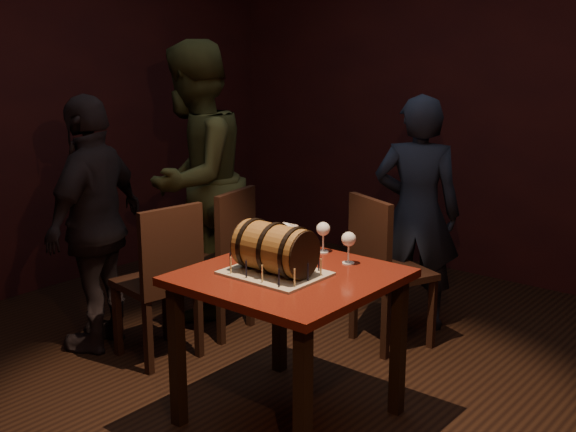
{
  "coord_description": "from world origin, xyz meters",
  "views": [
    {
      "loc": [
        2.18,
        -2.7,
        1.82
      ],
      "look_at": [
        -0.05,
        0.05,
        0.95
      ],
      "focal_mm": 45.0,
      "sensor_mm": 36.0,
      "label": 1
    }
  ],
  "objects_px": {
    "barrel_cake": "(275,248)",
    "chair_back": "(383,263)",
    "person_back": "(417,213)",
    "person_left_rear": "(194,181)",
    "wine_glass_mid": "(323,230)",
    "chair_left_front": "(163,275)",
    "pint_of_ale": "(293,244)",
    "pub_table": "(289,295)",
    "wine_glass_left": "(286,231)",
    "wine_glass_right": "(349,241)",
    "person_left_front": "(96,224)",
    "chair_left_rear": "(223,253)"
  },
  "relations": [
    {
      "from": "pub_table",
      "to": "chair_back",
      "type": "distance_m",
      "value": 1.05
    },
    {
      "from": "pub_table",
      "to": "barrel_cake",
      "type": "bearing_deg",
      "value": -125.23
    },
    {
      "from": "wine_glass_mid",
      "to": "chair_left_front",
      "type": "xyz_separation_m",
      "value": [
        -0.89,
        -0.31,
        -0.34
      ]
    },
    {
      "from": "pint_of_ale",
      "to": "person_left_rear",
      "type": "relative_size",
      "value": 0.08
    },
    {
      "from": "wine_glass_left",
      "to": "wine_glass_right",
      "type": "height_order",
      "value": "same"
    },
    {
      "from": "pub_table",
      "to": "chair_left_front",
      "type": "height_order",
      "value": "chair_left_front"
    },
    {
      "from": "wine_glass_right",
      "to": "chair_left_front",
      "type": "distance_m",
      "value": 1.18
    },
    {
      "from": "wine_glass_mid",
      "to": "person_left_rear",
      "type": "height_order",
      "value": "person_left_rear"
    },
    {
      "from": "wine_glass_right",
      "to": "person_left_rear",
      "type": "relative_size",
      "value": 0.09
    },
    {
      "from": "barrel_cake",
      "to": "chair_left_rear",
      "type": "relative_size",
      "value": 0.44
    },
    {
      "from": "pub_table",
      "to": "barrel_cake",
      "type": "relative_size",
      "value": 2.18
    },
    {
      "from": "pub_table",
      "to": "person_left_rear",
      "type": "xyz_separation_m",
      "value": [
        -1.4,
        0.72,
        0.27
      ]
    },
    {
      "from": "wine_glass_left",
      "to": "pint_of_ale",
      "type": "bearing_deg",
      "value": -26.85
    },
    {
      "from": "chair_back",
      "to": "wine_glass_mid",
      "type": "bearing_deg",
      "value": -86.75
    },
    {
      "from": "chair_back",
      "to": "person_left_rear",
      "type": "bearing_deg",
      "value": -166.37
    },
    {
      "from": "pint_of_ale",
      "to": "chair_left_rear",
      "type": "bearing_deg",
      "value": 156.48
    },
    {
      "from": "pub_table",
      "to": "chair_left_front",
      "type": "xyz_separation_m",
      "value": [
        -0.97,
        0.06,
        -0.12
      ]
    },
    {
      "from": "pint_of_ale",
      "to": "chair_left_rear",
      "type": "xyz_separation_m",
      "value": [
        -0.87,
        0.38,
        -0.3
      ]
    },
    {
      "from": "wine_glass_left",
      "to": "person_left_rear",
      "type": "height_order",
      "value": "person_left_rear"
    },
    {
      "from": "wine_glass_left",
      "to": "chair_back",
      "type": "relative_size",
      "value": 0.17
    },
    {
      "from": "person_left_rear",
      "to": "chair_back",
      "type": "bearing_deg",
      "value": 85.16
    },
    {
      "from": "wine_glass_left",
      "to": "wine_glass_right",
      "type": "distance_m",
      "value": 0.35
    },
    {
      "from": "wine_glass_left",
      "to": "person_left_rear",
      "type": "relative_size",
      "value": 0.09
    },
    {
      "from": "person_left_front",
      "to": "wine_glass_right",
      "type": "bearing_deg",
      "value": 81.17
    },
    {
      "from": "pint_of_ale",
      "to": "person_left_front",
      "type": "relative_size",
      "value": 0.1
    },
    {
      "from": "person_left_front",
      "to": "chair_back",
      "type": "bearing_deg",
      "value": 108.02
    },
    {
      "from": "chair_left_front",
      "to": "wine_glass_mid",
      "type": "bearing_deg",
      "value": 19.32
    },
    {
      "from": "person_back",
      "to": "person_left_rear",
      "type": "xyz_separation_m",
      "value": [
        -1.26,
        -0.73,
        0.16
      ]
    },
    {
      "from": "barrel_cake",
      "to": "wine_glass_mid",
      "type": "height_order",
      "value": "barrel_cake"
    },
    {
      "from": "wine_glass_mid",
      "to": "person_back",
      "type": "relative_size",
      "value": 0.11
    },
    {
      "from": "pint_of_ale",
      "to": "wine_glass_left",
      "type": "bearing_deg",
      "value": 153.15
    },
    {
      "from": "barrel_cake",
      "to": "chair_back",
      "type": "height_order",
      "value": "barrel_cake"
    },
    {
      "from": "wine_glass_right",
      "to": "person_left_front",
      "type": "xyz_separation_m",
      "value": [
        -1.58,
        -0.33,
        -0.11
      ]
    },
    {
      "from": "wine_glass_mid",
      "to": "chair_left_rear",
      "type": "xyz_separation_m",
      "value": [
        -0.92,
        0.2,
        -0.34
      ]
    },
    {
      "from": "wine_glass_left",
      "to": "chair_left_front",
      "type": "height_order",
      "value": "chair_left_front"
    },
    {
      "from": "pint_of_ale",
      "to": "pub_table",
      "type": "bearing_deg",
      "value": -55.37
    },
    {
      "from": "pint_of_ale",
      "to": "chair_left_front",
      "type": "distance_m",
      "value": 0.9
    },
    {
      "from": "chair_left_front",
      "to": "person_left_rear",
      "type": "height_order",
      "value": "person_left_rear"
    },
    {
      "from": "wine_glass_left",
      "to": "person_back",
      "type": "xyz_separation_m",
      "value": [
        0.08,
        1.21,
        -0.12
      ]
    },
    {
      "from": "pint_of_ale",
      "to": "person_left_rear",
      "type": "height_order",
      "value": "person_left_rear"
    },
    {
      "from": "barrel_cake",
      "to": "chair_back",
      "type": "distance_m",
      "value": 1.15
    },
    {
      "from": "chair_left_rear",
      "to": "chair_left_front",
      "type": "bearing_deg",
      "value": -86.61
    },
    {
      "from": "pub_table",
      "to": "barrel_cake",
      "type": "height_order",
      "value": "barrel_cake"
    },
    {
      "from": "chair_left_front",
      "to": "pint_of_ale",
      "type": "bearing_deg",
      "value": 9.46
    },
    {
      "from": "wine_glass_mid",
      "to": "chair_back",
      "type": "bearing_deg",
      "value": 93.25
    },
    {
      "from": "wine_glass_mid",
      "to": "chair_back",
      "type": "distance_m",
      "value": 0.74
    },
    {
      "from": "chair_left_rear",
      "to": "pub_table",
      "type": "bearing_deg",
      "value": -29.95
    },
    {
      "from": "barrel_cake",
      "to": "pint_of_ale",
      "type": "distance_m",
      "value": 0.28
    },
    {
      "from": "wine_glass_mid",
      "to": "person_back",
      "type": "height_order",
      "value": "person_back"
    },
    {
      "from": "pub_table",
      "to": "person_left_rear",
      "type": "relative_size",
      "value": 0.49
    }
  ]
}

